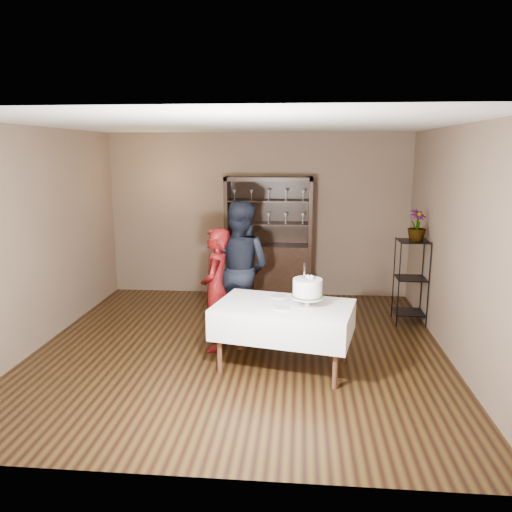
% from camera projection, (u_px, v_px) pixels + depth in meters
% --- Properties ---
extents(floor, '(5.00, 5.00, 0.00)m').
position_uv_depth(floor, '(240.00, 349.00, 6.18)').
color(floor, black).
rests_on(floor, ground).
extents(ceiling, '(5.00, 5.00, 0.00)m').
position_uv_depth(ceiling, '(239.00, 124.00, 5.63)').
color(ceiling, silver).
rests_on(ceiling, back_wall).
extents(back_wall, '(5.00, 0.02, 2.70)m').
position_uv_depth(back_wall, '(258.00, 215.00, 8.34)').
color(back_wall, brown).
rests_on(back_wall, floor).
extents(wall_left, '(0.02, 5.00, 2.70)m').
position_uv_depth(wall_left, '(38.00, 238.00, 6.13)').
color(wall_left, brown).
rests_on(wall_left, floor).
extents(wall_right, '(0.02, 5.00, 2.70)m').
position_uv_depth(wall_right, '(457.00, 245.00, 5.68)').
color(wall_right, brown).
rests_on(wall_right, floor).
extents(china_hutch, '(1.40, 0.48, 2.00)m').
position_uv_depth(china_hutch, '(269.00, 259.00, 8.22)').
color(china_hutch, black).
rests_on(china_hutch, floor).
extents(plant_etagere, '(0.42, 0.42, 1.20)m').
position_uv_depth(plant_etagere, '(411.00, 278.00, 7.02)').
color(plant_etagere, black).
rests_on(plant_etagere, floor).
extents(cake_table, '(1.64, 1.20, 0.74)m').
position_uv_depth(cake_table, '(284.00, 320.00, 5.54)').
color(cake_table, white).
rests_on(cake_table, floor).
extents(woman, '(0.38, 0.56, 1.51)m').
position_uv_depth(woman, '(216.00, 290.00, 6.05)').
color(woman, '#350409').
rests_on(woman, floor).
extents(man, '(1.04, 0.92, 1.78)m').
position_uv_depth(man, '(239.00, 268.00, 6.57)').
color(man, black).
rests_on(man, floor).
extents(cake, '(0.38, 0.38, 0.49)m').
position_uv_depth(cake, '(307.00, 289.00, 5.40)').
color(cake, silver).
rests_on(cake, cake_table).
extents(plate_near, '(0.20, 0.20, 0.01)m').
position_uv_depth(plate_near, '(281.00, 308.00, 5.36)').
color(plate_near, silver).
rests_on(plate_near, cake_table).
extents(plate_far, '(0.24, 0.24, 0.01)m').
position_uv_depth(plate_far, '(278.00, 296.00, 5.79)').
color(plate_far, silver).
rests_on(plate_far, cake_table).
extents(potted_plant, '(0.34, 0.34, 0.43)m').
position_uv_depth(potted_plant, '(417.00, 226.00, 6.81)').
color(potted_plant, '#446D33').
rests_on(potted_plant, plant_etagere).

